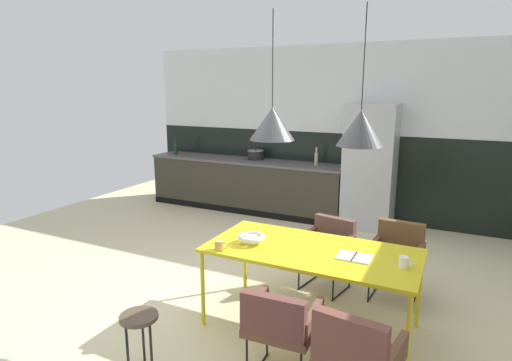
{
  "coord_description": "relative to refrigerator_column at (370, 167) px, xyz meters",
  "views": [
    {
      "loc": [
        1.85,
        -3.3,
        2.1
      ],
      "look_at": [
        -0.29,
        1.06,
        1.02
      ],
      "focal_mm": 29.63,
      "sensor_mm": 36.0,
      "label": 1
    }
  ],
  "objects": [
    {
      "name": "cooking_pot",
      "position": [
        -1.96,
        0.1,
        0.03
      ],
      "size": [
        0.28,
        0.28,
        0.18
      ],
      "color": "black",
      "rests_on": "kitchen_counter"
    },
    {
      "name": "pendant_lamp_over_table_far",
      "position": [
        0.49,
        -3.02,
        0.86
      ],
      "size": [
        0.37,
        0.37,
        1.06
      ],
      "color": "black"
    },
    {
      "name": "armchair_far_side",
      "position": [
        0.73,
        -2.11,
        -0.44
      ],
      "size": [
        0.51,
        0.5,
        0.76
      ],
      "rotation": [
        0.0,
        0.0,
        3.08
      ],
      "color": "brown",
      "rests_on": "ground"
    },
    {
      "name": "pendant_lamp_over_table_near",
      "position": [
        -0.24,
        -3.08,
        0.87
      ],
      "size": [
        0.38,
        0.38,
        1.04
      ],
      "color": "black"
    },
    {
      "name": "open_book",
      "position": [
        0.5,
        -3.05,
        -0.2
      ],
      "size": [
        0.28,
        0.21,
        0.02
      ],
      "color": "white",
      "rests_on": "dining_table"
    },
    {
      "name": "armchair_facing_counter",
      "position": [
        0.04,
        -2.21,
        -0.44
      ],
      "size": [
        0.56,
        0.55,
        0.74
      ],
      "rotation": [
        0.0,
        0.0,
        2.95
      ],
      "color": "brown",
      "rests_on": "ground"
    },
    {
      "name": "armchair_by_stool",
      "position": [
        0.74,
        -3.98,
        -0.43
      ],
      "size": [
        0.54,
        0.53,
        0.8
      ],
      "rotation": [
        0.0,
        0.0,
        -0.14
      ],
      "color": "brown",
      "rests_on": "ground"
    },
    {
      "name": "back_wall_panel_upper",
      "position": [
        -0.64,
        0.36,
        1.13
      ],
      "size": [
        6.71,
        0.12,
        1.38
      ],
      "primitive_type": "cube",
      "color": "silver",
      "rests_on": "back_wall_splashback_dark"
    },
    {
      "name": "dining_table",
      "position": [
        0.13,
        -3.03,
        -0.25
      ],
      "size": [
        1.81,
        0.89,
        0.73
      ],
      "color": "gold",
      "rests_on": "ground"
    },
    {
      "name": "bottle_oil_tall",
      "position": [
        -3.52,
        -0.05,
        0.07
      ],
      "size": [
        0.06,
        0.06,
        0.3
      ],
      "color": "#0F3319",
      "rests_on": "kitchen_counter"
    },
    {
      "name": "refrigerator_column",
      "position": [
        0.0,
        0.0,
        0.0
      ],
      "size": [
        0.72,
        0.6,
        1.87
      ],
      "primitive_type": "cube",
      "color": "#ADAFB2",
      "rests_on": "ground"
    },
    {
      "name": "back_wall_splashback_dark",
      "position": [
        -0.64,
        0.36,
        -0.25
      ],
      "size": [
        6.71,
        0.12,
        1.38
      ],
      "primitive_type": "cube",
      "color": "black",
      "rests_on": "ground"
    },
    {
      "name": "mug_glass_clear",
      "position": [
        -0.58,
        -3.39,
        -0.16
      ],
      "size": [
        0.13,
        0.08,
        0.08
      ],
      "color": "gold",
      "rests_on": "dining_table"
    },
    {
      "name": "armchair_head_of_table",
      "position": [
        0.18,
        -3.85,
        -0.43
      ],
      "size": [
        0.51,
        0.49,
        0.75
      ],
      "rotation": [
        0.0,
        0.0,
        0.04
      ],
      "color": "brown",
      "rests_on": "ground"
    },
    {
      "name": "ground_plane",
      "position": [
        -0.64,
        -3.03,
        -0.94
      ],
      "size": [
        8.96,
        8.96,
        0.0
      ],
      "primitive_type": "plane",
      "color": "beige"
    },
    {
      "name": "kitchen_counter",
      "position": [
        -2.11,
        -0.0,
        -0.49
      ],
      "size": [
        3.49,
        0.63,
        0.88
      ],
      "color": "#363227",
      "rests_on": "ground"
    },
    {
      "name": "side_stool",
      "position": [
        -0.79,
        -4.19,
        -0.52
      ],
      "size": [
        0.28,
        0.28,
        0.47
      ],
      "color": "#4C3D2D",
      "rests_on": "ground"
    },
    {
      "name": "bottle_wine_green",
      "position": [
        -0.86,
        0.05,
        0.06
      ],
      "size": [
        0.06,
        0.06,
        0.29
      ],
      "color": "tan",
      "rests_on": "kitchen_counter"
    },
    {
      "name": "fruit_bowl",
      "position": [
        -0.41,
        -3.13,
        -0.15
      ],
      "size": [
        0.25,
        0.25,
        0.08
      ],
      "color": "silver",
      "rests_on": "dining_table"
    },
    {
      "name": "mug_white_ceramic",
      "position": [
        0.89,
        -3.08,
        -0.16
      ],
      "size": [
        0.12,
        0.07,
        0.09
      ],
      "color": "white",
      "rests_on": "dining_table"
    }
  ]
}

